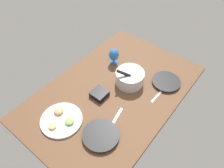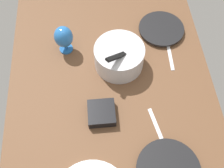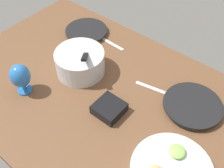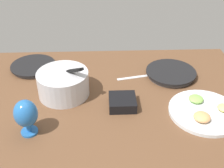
% 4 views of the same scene
% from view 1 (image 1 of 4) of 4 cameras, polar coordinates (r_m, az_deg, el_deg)
% --- Properties ---
extents(ground_plane, '(1.60, 1.04, 0.04)m').
position_cam_1_polar(ground_plane, '(1.91, 0.26, -2.33)').
color(ground_plane, brown).
extents(dinner_plate_left, '(0.26, 0.26, 0.03)m').
position_cam_1_polar(dinner_plate_left, '(2.01, 14.21, 0.57)').
color(dinner_plate_left, '#4C4C51').
rests_on(dinner_plate_left, ground_plane).
extents(dinner_plate_right, '(0.28, 0.28, 0.03)m').
position_cam_1_polar(dinner_plate_right, '(1.63, -3.01, -13.50)').
color(dinner_plate_right, '#4C4C51').
rests_on(dinner_plate_right, ground_plane).
extents(mixing_bowl, '(0.26, 0.26, 0.19)m').
position_cam_1_polar(mixing_bowl, '(1.92, 4.76, 1.78)').
color(mixing_bowl, silver).
rests_on(mixing_bowl, ground_plane).
extents(fruit_platter, '(0.33, 0.33, 0.05)m').
position_cam_1_polar(fruit_platter, '(1.75, -13.34, -9.19)').
color(fruit_platter, silver).
rests_on(fruit_platter, ground_plane).
extents(hurricane_glass_blue, '(0.10, 0.10, 0.17)m').
position_cam_1_polar(hurricane_glass_blue, '(2.09, 0.49, 7.72)').
color(hurricane_glass_blue, '#2667B4').
rests_on(hurricane_glass_blue, ground_plane).
extents(square_bowl_black, '(0.13, 0.13, 0.05)m').
position_cam_1_polar(square_bowl_black, '(1.85, -3.39, -2.60)').
color(square_bowl_black, black).
rests_on(square_bowl_black, ground_plane).
extents(fork_by_left_plate, '(0.18, 0.02, 0.01)m').
position_cam_1_polar(fork_by_left_plate, '(1.90, 11.95, -3.08)').
color(fork_by_left_plate, silver).
rests_on(fork_by_left_plate, ground_plane).
extents(fork_by_right_plate, '(0.18, 0.05, 0.01)m').
position_cam_1_polar(fork_by_right_plate, '(1.73, 1.32, -8.63)').
color(fork_by_right_plate, silver).
rests_on(fork_by_right_plate, ground_plane).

